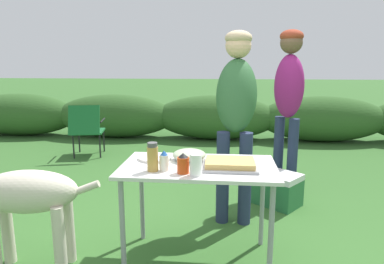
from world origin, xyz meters
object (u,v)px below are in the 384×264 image
object	(u,v)px
food_tray	(230,164)
standing_person_in_red_jacket	(289,92)
plate_stack	(155,158)
mixing_bowl	(189,155)
dog	(19,196)
camp_chair_green_behind_table	(87,128)
paper_cup_stack	(196,165)
standing_person_in_gray_fleece	(236,102)
cooler_box	(275,188)
hot_sauce_bottle	(183,164)
spice_jar	(153,157)
mayo_bottle	(164,161)
folding_table	(199,175)

from	to	relation	value
food_tray	standing_person_in_red_jacket	distance (m)	1.73
plate_stack	mixing_bowl	bearing A→B (deg)	-1.38
dog	camp_chair_green_behind_table	bearing A→B (deg)	6.18
plate_stack	paper_cup_stack	bearing A→B (deg)	-45.59
standing_person_in_gray_fleece	standing_person_in_red_jacket	bearing A→B (deg)	55.44
standing_person_in_red_jacket	standing_person_in_gray_fleece	bearing A→B (deg)	-81.81
paper_cup_stack	cooler_box	size ratio (longest dim) A/B	0.25
plate_stack	standing_person_in_red_jacket	world-z (taller)	standing_person_in_red_jacket
food_tray	camp_chair_green_behind_table	bearing A→B (deg)	128.35
hot_sauce_bottle	cooler_box	xyz separation A→B (m)	(0.81, 1.31, -0.64)
camp_chair_green_behind_table	food_tray	bearing A→B (deg)	-63.11
food_tray	paper_cup_stack	distance (m)	0.29
standing_person_in_gray_fleece	camp_chair_green_behind_table	bearing A→B (deg)	143.30
standing_person_in_red_jacket	dog	world-z (taller)	standing_person_in_red_jacket
spice_jar	cooler_box	size ratio (longest dim) A/B	0.34
paper_cup_stack	hot_sauce_bottle	size ratio (longest dim) A/B	1.03
hot_sauce_bottle	cooler_box	world-z (taller)	hot_sauce_bottle
food_tray	standing_person_in_red_jacket	bearing A→B (deg)	67.31
plate_stack	paper_cup_stack	xyz separation A→B (m)	(0.35, -0.35, 0.06)
food_tray	standing_person_in_red_jacket	size ratio (longest dim) A/B	0.21
spice_jar	cooler_box	distance (m)	1.77
standing_person_in_gray_fleece	standing_person_in_red_jacket	size ratio (longest dim) A/B	0.97
hot_sauce_bottle	cooler_box	size ratio (longest dim) A/B	0.24
mixing_bowl	mayo_bottle	world-z (taller)	mayo_bottle
food_tray	cooler_box	bearing A→B (deg)	66.74
hot_sauce_bottle	standing_person_in_gray_fleece	size ratio (longest dim) A/B	0.08
food_tray	plate_stack	distance (m)	0.59
paper_cup_stack	folding_table	bearing A→B (deg)	90.96
paper_cup_stack	dog	size ratio (longest dim) A/B	0.13
folding_table	food_tray	world-z (taller)	food_tray
folding_table	plate_stack	xyz separation A→B (m)	(-0.34, 0.12, 0.09)
camp_chair_green_behind_table	cooler_box	xyz separation A→B (m)	(2.68, -1.59, -0.30)
spice_jar	dog	distance (m)	0.97
cooler_box	spice_jar	bearing A→B (deg)	-89.63
spice_jar	mayo_bottle	xyz separation A→B (m)	(0.07, 0.01, -0.03)
hot_sauce_bottle	standing_person_in_gray_fleece	world-z (taller)	standing_person_in_gray_fleece
food_tray	dog	distance (m)	1.47
folding_table	camp_chair_green_behind_table	bearing A→B (deg)	125.86
plate_stack	camp_chair_green_behind_table	xyz separation A→B (m)	(-1.62, 2.59, -0.28)
standing_person_in_gray_fleece	hot_sauce_bottle	bearing A→B (deg)	-106.70
food_tray	mayo_bottle	xyz separation A→B (m)	(-0.44, -0.10, 0.04)
folding_table	dog	world-z (taller)	dog
mixing_bowl	hot_sauce_bottle	world-z (taller)	hot_sauce_bottle
plate_stack	paper_cup_stack	size ratio (longest dim) A/B	1.77
dog	hot_sauce_bottle	bearing A→B (deg)	-95.17
mayo_bottle	folding_table	bearing A→B (deg)	33.81
mayo_bottle	standing_person_in_red_jacket	world-z (taller)	standing_person_in_red_jacket
spice_jar	standing_person_in_gray_fleece	size ratio (longest dim) A/B	0.11
hot_sauce_bottle	mayo_bottle	size ratio (longest dim) A/B	0.99
mayo_bottle	cooler_box	xyz separation A→B (m)	(0.94, 1.27, -0.64)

